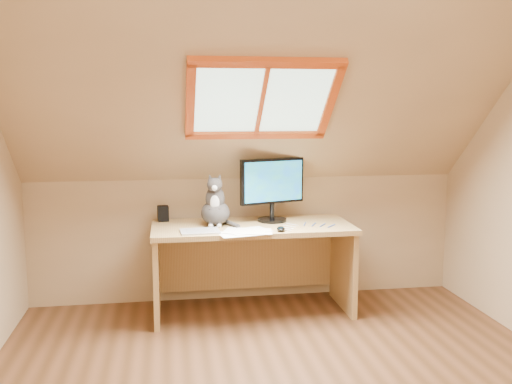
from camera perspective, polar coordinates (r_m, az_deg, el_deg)
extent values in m
cube|color=tan|center=(1.30, 21.83, -8.81)|extent=(3.50, 0.02, 2.40)
cube|color=tan|center=(4.73, -0.89, -4.63)|extent=(3.50, 0.02, 1.00)
cube|color=tan|center=(3.84, 0.74, 10.38)|extent=(3.50, 1.56, 1.41)
cube|color=#B2E0CC|center=(3.92, 0.54, 9.32)|extent=(0.90, 0.53, 0.48)
cube|color=#CB4A13|center=(3.92, 0.54, 9.32)|extent=(1.02, 0.64, 0.59)
cube|color=tan|center=(4.33, -0.37, -3.54)|extent=(1.51, 0.66, 0.04)
cube|color=tan|center=(4.37, -9.91, -8.22)|extent=(0.04, 0.59, 0.65)
cube|color=tan|center=(4.58, 8.72, -7.43)|extent=(0.04, 0.59, 0.65)
cube|color=tan|center=(4.70, -0.92, -6.90)|extent=(1.41, 0.03, 0.46)
cylinder|color=black|center=(4.46, 1.61, -2.81)|extent=(0.23, 0.23, 0.02)
cylinder|color=black|center=(4.45, 1.62, -1.90)|extent=(0.04, 0.04, 0.12)
cube|color=black|center=(4.41, 1.63, 1.11)|extent=(0.52, 0.20, 0.35)
cube|color=#0935BA|center=(4.39, 1.80, 1.07)|extent=(0.47, 0.16, 0.31)
ellipsoid|color=#403B38|center=(4.32, -4.09, -2.08)|extent=(0.25, 0.29, 0.19)
ellipsoid|color=#403B38|center=(4.28, -4.11, -0.70)|extent=(0.16, 0.16, 0.20)
ellipsoid|color=silver|center=(4.22, -4.14, -1.11)|extent=(0.07, 0.05, 0.12)
ellipsoid|color=#403B38|center=(4.22, -4.15, 0.73)|extent=(0.13, 0.11, 0.10)
sphere|color=silver|center=(4.17, -4.17, 0.40)|extent=(0.04, 0.04, 0.04)
cone|color=#403B38|center=(4.23, -4.63, 1.46)|extent=(0.06, 0.06, 0.07)
cone|color=#403B38|center=(4.23, -3.67, 1.47)|extent=(0.06, 0.06, 0.07)
cube|color=black|center=(4.51, -9.27, -2.14)|extent=(0.09, 0.09, 0.12)
cube|color=#B2B2B7|center=(4.10, -5.63, -3.92)|extent=(0.29, 0.21, 0.01)
ellipsoid|color=black|center=(4.11, 2.50, -3.71)|extent=(0.08, 0.11, 0.03)
cube|color=white|center=(4.06, -1.03, -4.06)|extent=(0.33, 0.27, 0.00)
cube|color=white|center=(4.06, -1.03, -4.04)|extent=(0.32, 0.24, 0.00)
cube|color=white|center=(4.06, -1.03, -4.02)|extent=(0.35, 0.30, 0.00)
cube|color=white|center=(4.06, -1.03, -4.00)|extent=(0.34, 0.28, 0.00)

